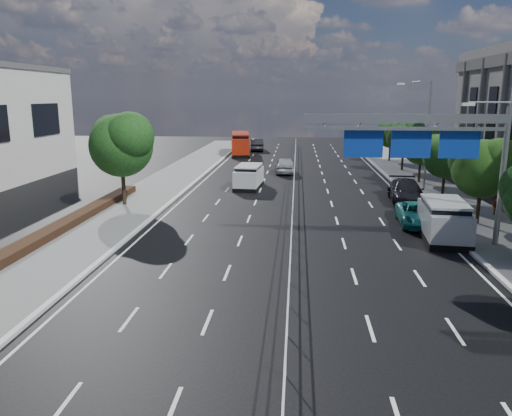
{
  "coord_description": "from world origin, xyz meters",
  "views": [
    {
      "loc": [
        0.21,
        -15.89,
        7.71
      ],
      "look_at": [
        -1.72,
        7.59,
        2.4
      ],
      "focal_mm": 35.0,
      "sensor_mm": 36.0,
      "label": 1
    }
  ],
  "objects_px": {
    "overhead_gantry": "(427,138)",
    "pedestrian_a": "(497,202)",
    "red_bus": "(240,143)",
    "near_car_silver": "(285,165)",
    "silver_minivan": "(444,220)",
    "parked_car_dark": "(406,192)",
    "white_minivan": "(249,177)",
    "parked_car_teal": "(418,214)",
    "near_car_dark": "(257,145)"
  },
  "relations": [
    {
      "from": "parked_car_teal",
      "to": "pedestrian_a",
      "type": "relative_size",
      "value": 2.86
    },
    {
      "from": "silver_minivan",
      "to": "parked_car_dark",
      "type": "distance_m",
      "value": 9.66
    },
    {
      "from": "red_bus",
      "to": "near_car_silver",
      "type": "xyz_separation_m",
      "value": [
        6.38,
        -16.24,
        -0.7
      ]
    },
    {
      "from": "overhead_gantry",
      "to": "red_bus",
      "type": "relative_size",
      "value": 1.03
    },
    {
      "from": "near_car_dark",
      "to": "pedestrian_a",
      "type": "height_order",
      "value": "pedestrian_a"
    },
    {
      "from": "near_car_silver",
      "to": "silver_minivan",
      "type": "bearing_deg",
      "value": 108.11
    },
    {
      "from": "near_car_silver",
      "to": "parked_car_dark",
      "type": "xyz_separation_m",
      "value": [
        9.3,
        -13.61,
        0.01
      ]
    },
    {
      "from": "red_bus",
      "to": "near_car_silver",
      "type": "bearing_deg",
      "value": -75.32
    },
    {
      "from": "red_bus",
      "to": "parked_car_dark",
      "type": "height_order",
      "value": "red_bus"
    },
    {
      "from": "red_bus",
      "to": "pedestrian_a",
      "type": "distance_m",
      "value": 39.72
    },
    {
      "from": "near_car_dark",
      "to": "parked_car_dark",
      "type": "relative_size",
      "value": 0.91
    },
    {
      "from": "overhead_gantry",
      "to": "near_car_silver",
      "type": "relative_size",
      "value": 2.14
    },
    {
      "from": "overhead_gantry",
      "to": "pedestrian_a",
      "type": "relative_size",
      "value": 6.11
    },
    {
      "from": "near_car_silver",
      "to": "parked_car_dark",
      "type": "relative_size",
      "value": 0.84
    },
    {
      "from": "overhead_gantry",
      "to": "red_bus",
      "type": "xyz_separation_m",
      "value": [
        -14.12,
        40.8,
        -4.09
      ]
    },
    {
      "from": "overhead_gantry",
      "to": "near_car_dark",
      "type": "distance_m",
      "value": 47.49
    },
    {
      "from": "silver_minivan",
      "to": "pedestrian_a",
      "type": "relative_size",
      "value": 3.19
    },
    {
      "from": "silver_minivan",
      "to": "pedestrian_a",
      "type": "bearing_deg",
      "value": 53.66
    },
    {
      "from": "overhead_gantry",
      "to": "white_minivan",
      "type": "bearing_deg",
      "value": 123.67
    },
    {
      "from": "near_car_dark",
      "to": "silver_minivan",
      "type": "bearing_deg",
      "value": 100.89
    },
    {
      "from": "silver_minivan",
      "to": "pedestrian_a",
      "type": "height_order",
      "value": "silver_minivan"
    },
    {
      "from": "near_car_silver",
      "to": "parked_car_teal",
      "type": "height_order",
      "value": "near_car_silver"
    },
    {
      "from": "white_minivan",
      "to": "parked_car_teal",
      "type": "distance_m",
      "value": 16.32
    },
    {
      "from": "white_minivan",
      "to": "parked_car_teal",
      "type": "height_order",
      "value": "white_minivan"
    },
    {
      "from": "parked_car_teal",
      "to": "pedestrian_a",
      "type": "height_order",
      "value": "pedestrian_a"
    },
    {
      "from": "near_car_silver",
      "to": "pedestrian_a",
      "type": "relative_size",
      "value": 2.85
    },
    {
      "from": "white_minivan",
      "to": "near_car_silver",
      "type": "height_order",
      "value": "white_minivan"
    },
    {
      "from": "white_minivan",
      "to": "near_car_silver",
      "type": "distance_m",
      "value": 9.12
    },
    {
      "from": "parked_car_teal",
      "to": "white_minivan",
      "type": "bearing_deg",
      "value": 137.78
    },
    {
      "from": "silver_minivan",
      "to": "near_car_dark",
      "type": "bearing_deg",
      "value": 112.66
    },
    {
      "from": "white_minivan",
      "to": "parked_car_dark",
      "type": "height_order",
      "value": "white_minivan"
    },
    {
      "from": "red_bus",
      "to": "near_car_silver",
      "type": "height_order",
      "value": "red_bus"
    },
    {
      "from": "near_car_silver",
      "to": "near_car_dark",
      "type": "relative_size",
      "value": 0.92
    },
    {
      "from": "red_bus",
      "to": "parked_car_teal",
      "type": "height_order",
      "value": "red_bus"
    },
    {
      "from": "overhead_gantry",
      "to": "parked_car_dark",
      "type": "height_order",
      "value": "overhead_gantry"
    },
    {
      "from": "overhead_gantry",
      "to": "parked_car_teal",
      "type": "xyz_separation_m",
      "value": [
        0.86,
        4.26,
        -4.94
      ]
    },
    {
      "from": "overhead_gantry",
      "to": "red_bus",
      "type": "distance_m",
      "value": 43.37
    },
    {
      "from": "white_minivan",
      "to": "parked_car_dark",
      "type": "relative_size",
      "value": 0.83
    },
    {
      "from": "pedestrian_a",
      "to": "white_minivan",
      "type": "bearing_deg",
      "value": -23.94
    },
    {
      "from": "red_bus",
      "to": "parked_car_dark",
      "type": "xyz_separation_m",
      "value": [
        15.68,
        -29.85,
        -0.69
      ]
    },
    {
      "from": "near_car_dark",
      "to": "pedestrian_a",
      "type": "bearing_deg",
      "value": 109.38
    },
    {
      "from": "white_minivan",
      "to": "red_bus",
      "type": "xyz_separation_m",
      "value": [
        -3.53,
        24.91,
        0.54
      ]
    },
    {
      "from": "red_bus",
      "to": "near_car_dark",
      "type": "height_order",
      "value": "red_bus"
    },
    {
      "from": "near_car_silver",
      "to": "red_bus",
      "type": "bearing_deg",
      "value": -72.25
    },
    {
      "from": "white_minivan",
      "to": "parked_car_dark",
      "type": "distance_m",
      "value": 13.12
    },
    {
      "from": "near_car_silver",
      "to": "parked_car_teal",
      "type": "xyz_separation_m",
      "value": [
        8.6,
        -20.3,
        -0.15
      ]
    },
    {
      "from": "red_bus",
      "to": "parked_car_teal",
      "type": "bearing_deg",
      "value": -74.47
    },
    {
      "from": "red_bus",
      "to": "parked_car_dark",
      "type": "relative_size",
      "value": 1.76
    },
    {
      "from": "silver_minivan",
      "to": "parked_car_dark",
      "type": "bearing_deg",
      "value": 95.26
    },
    {
      "from": "near_car_silver",
      "to": "parked_car_teal",
      "type": "bearing_deg",
      "value": 109.28
    }
  ]
}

